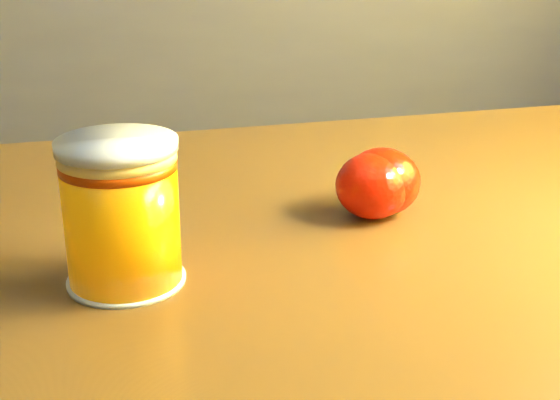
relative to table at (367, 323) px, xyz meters
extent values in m
cube|color=brown|center=(0.00, 0.00, 0.07)|extent=(1.04, 0.77, 0.04)
cylinder|color=orange|center=(-0.21, -0.07, 0.14)|extent=(0.08, 0.08, 0.09)
cylinder|color=#FED368|center=(-0.21, -0.07, 0.19)|extent=(0.08, 0.08, 0.01)
cylinder|color=silver|center=(-0.21, -0.07, 0.20)|extent=(0.09, 0.09, 0.01)
ellipsoid|color=red|center=(0.01, 0.02, 0.12)|extent=(0.07, 0.07, 0.06)
ellipsoid|color=red|center=(0.02, 0.03, 0.12)|extent=(0.09, 0.09, 0.06)
camera|label=1|loc=(-0.18, -0.60, 0.36)|focal=50.00mm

